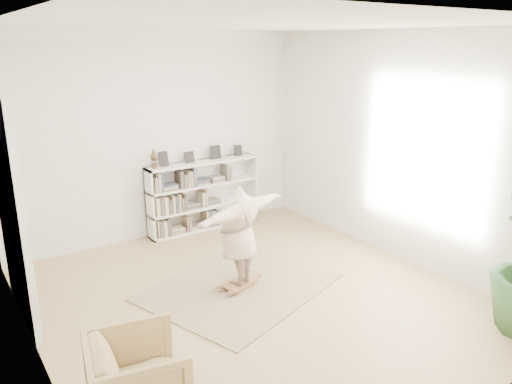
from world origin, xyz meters
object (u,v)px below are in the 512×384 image
at_px(rocker_board, 239,284).
at_px(person, 239,233).
at_px(bookshelf, 203,196).
at_px(armchair, 138,378).

bearing_deg(rocker_board, person, 0.00).
bearing_deg(person, rocker_board, 180.00).
bearing_deg(person, bookshelf, -125.28).
bearing_deg(bookshelf, rocker_board, -107.18).
xyz_separation_m(armchair, rocker_board, (2.15, 1.63, -0.34)).
relative_size(rocker_board, person, 0.32).
xyz_separation_m(bookshelf, rocker_board, (-0.76, -2.46, -0.57)).
bearing_deg(rocker_board, armchair, -160.80).
distance_m(armchair, rocker_board, 2.72).
height_order(armchair, rocker_board, armchair).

